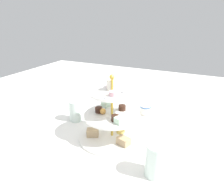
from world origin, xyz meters
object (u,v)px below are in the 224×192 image
at_px(butter_knife_right, 183,133).
at_px(water_glass_tall_right, 156,160).
at_px(tiered_serving_stand, 112,120).
at_px(butter_knife_left, 42,171).
at_px(water_glass_short_left, 119,104).
at_px(water_glass_mid_back, 75,111).
at_px(teacup_with_saucer, 145,110).

bearing_deg(butter_knife_right, water_glass_tall_right, 147.65).
xyz_separation_m(tiered_serving_stand, butter_knife_left, (-0.28, 0.12, -0.08)).
relative_size(water_glass_tall_right, butter_knife_right, 0.65).
relative_size(water_glass_short_left, water_glass_mid_back, 0.77).
distance_m(teacup_with_saucer, butter_knife_right, 0.23).
bearing_deg(water_glass_tall_right, water_glass_short_left, 37.09).
relative_size(tiered_serving_stand, teacup_with_saucer, 3.07).
distance_m(water_glass_tall_right, water_glass_mid_back, 0.48).
relative_size(water_glass_tall_right, teacup_with_saucer, 1.23).
relative_size(water_glass_short_left, butter_knife_left, 0.45).
bearing_deg(tiered_serving_stand, water_glass_short_left, 17.04).
xyz_separation_m(water_glass_tall_right, water_glass_mid_back, (0.20, 0.44, -0.01)).
bearing_deg(water_glass_short_left, water_glass_mid_back, 141.19).
xyz_separation_m(water_glass_tall_right, teacup_with_saucer, (0.40, 0.15, -0.03)).
relative_size(water_glass_tall_right, water_glass_mid_back, 1.11).
distance_m(water_glass_short_left, butter_knife_right, 0.36).
height_order(butter_knife_left, butter_knife_right, same).
bearing_deg(teacup_with_saucer, tiered_serving_stand, 165.94).
bearing_deg(water_glass_short_left, teacup_with_saucer, -83.46).
bearing_deg(water_glass_mid_back, teacup_with_saucer, -55.30).
distance_m(tiered_serving_stand, water_glass_mid_back, 0.23).
distance_m(water_glass_tall_right, butter_knife_right, 0.30).
distance_m(butter_knife_left, water_glass_mid_back, 0.36).
relative_size(butter_knife_left, water_glass_mid_back, 1.69).
xyz_separation_m(tiered_serving_stand, water_glass_tall_right, (-0.14, -0.22, -0.03)).
relative_size(tiered_serving_stand, water_glass_mid_back, 2.75).
xyz_separation_m(water_glass_tall_right, water_glass_short_left, (0.39, 0.29, -0.02)).
bearing_deg(water_glass_mid_back, butter_knife_right, -79.35).
xyz_separation_m(teacup_with_saucer, butter_knife_right, (-0.11, -0.20, -0.02)).
bearing_deg(water_glass_tall_right, butter_knife_left, 113.03).
relative_size(tiered_serving_stand, water_glass_tall_right, 2.49).
height_order(butter_knife_right, water_glass_mid_back, water_glass_mid_back).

